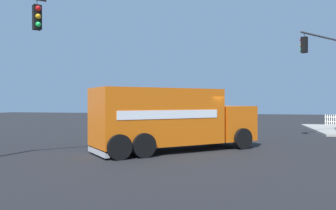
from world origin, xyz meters
TOP-DOWN VIEW (x-y plane):
  - ground_plane at (0.00, 0.00)m, footprint 100.00×100.00m
  - delivery_truck at (1.15, 1.34)m, footprint 7.45×7.14m
  - traffic_light_secondary at (-7.44, -7.25)m, footprint 3.21×3.95m

SIDE VIEW (x-z plane):
  - ground_plane at x=0.00m, z-range 0.00..0.00m
  - delivery_truck at x=1.15m, z-range 0.06..2.91m
  - traffic_light_secondary at x=-7.44m, z-range 1.19..7.69m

